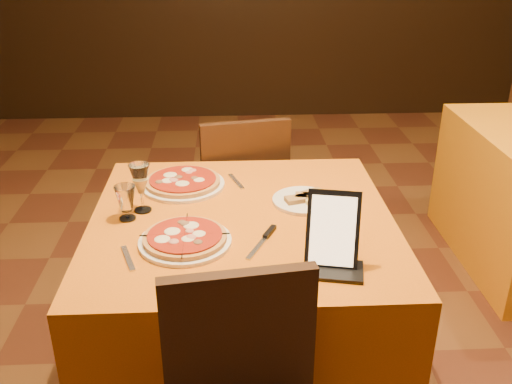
{
  "coord_description": "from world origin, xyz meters",
  "views": [
    {
      "loc": [
        -0.47,
        -1.95,
        1.71
      ],
      "look_at": [
        -0.37,
        -0.13,
        0.86
      ],
      "focal_mm": 40.0,
      "sensor_mm": 36.0,
      "label": 1
    }
  ],
  "objects_px": {
    "pizza_near": "(185,239)",
    "pizza_far": "(183,183)",
    "water_glass": "(126,203)",
    "main_table": "(243,302)",
    "chair_side_far": "(506,135)",
    "wine_glass": "(141,188)",
    "chair_main_far": "(238,195)",
    "tablet": "(333,230)"
  },
  "relations": [
    {
      "from": "pizza_near",
      "to": "pizza_far",
      "type": "height_order",
      "value": "same"
    },
    {
      "from": "water_glass",
      "to": "main_table",
      "type": "bearing_deg",
      "value": -0.96
    },
    {
      "from": "pizza_near",
      "to": "chair_side_far",
      "type": "bearing_deg",
      "value": 42.57
    },
    {
      "from": "pizza_near",
      "to": "wine_glass",
      "type": "xyz_separation_m",
      "value": [
        -0.17,
        0.25,
        0.08
      ]
    },
    {
      "from": "chair_main_far",
      "to": "pizza_far",
      "type": "height_order",
      "value": "chair_main_far"
    },
    {
      "from": "pizza_near",
      "to": "tablet",
      "type": "bearing_deg",
      "value": -17.48
    },
    {
      "from": "wine_glass",
      "to": "water_glass",
      "type": "relative_size",
      "value": 1.46
    },
    {
      "from": "pizza_far",
      "to": "main_table",
      "type": "bearing_deg",
      "value": -50.79
    },
    {
      "from": "pizza_near",
      "to": "main_table",
      "type": "bearing_deg",
      "value": 42.34
    },
    {
      "from": "chair_main_far",
      "to": "pizza_far",
      "type": "xyz_separation_m",
      "value": [
        -0.23,
        -0.53,
        0.31
      ]
    },
    {
      "from": "chair_main_far",
      "to": "tablet",
      "type": "relative_size",
      "value": 3.73
    },
    {
      "from": "tablet",
      "to": "chair_side_far",
      "type": "bearing_deg",
      "value": 64.25
    },
    {
      "from": "chair_side_far",
      "to": "wine_glass",
      "type": "relative_size",
      "value": 4.79
    },
    {
      "from": "chair_main_far",
      "to": "wine_glass",
      "type": "distance_m",
      "value": 0.91
    },
    {
      "from": "chair_side_far",
      "to": "tablet",
      "type": "xyz_separation_m",
      "value": [
        -1.52,
        -1.97,
        0.41
      ]
    },
    {
      "from": "main_table",
      "to": "tablet",
      "type": "bearing_deg",
      "value": -50.23
    },
    {
      "from": "pizza_far",
      "to": "tablet",
      "type": "height_order",
      "value": "tablet"
    },
    {
      "from": "pizza_near",
      "to": "wine_glass",
      "type": "distance_m",
      "value": 0.31
    },
    {
      "from": "chair_side_far",
      "to": "pizza_near",
      "type": "relative_size",
      "value": 2.92
    },
    {
      "from": "main_table",
      "to": "chair_main_far",
      "type": "xyz_separation_m",
      "value": [
        0.0,
        0.81,
        0.08
      ]
    },
    {
      "from": "main_table",
      "to": "wine_glass",
      "type": "xyz_separation_m",
      "value": [
        -0.37,
        0.07,
        0.47
      ]
    },
    {
      "from": "chair_side_far",
      "to": "wine_glass",
      "type": "height_order",
      "value": "wine_glass"
    },
    {
      "from": "main_table",
      "to": "pizza_near",
      "type": "height_order",
      "value": "pizza_near"
    },
    {
      "from": "chair_main_far",
      "to": "pizza_near",
      "type": "relative_size",
      "value": 2.92
    },
    {
      "from": "main_table",
      "to": "wine_glass",
      "type": "distance_m",
      "value": 0.6
    },
    {
      "from": "pizza_far",
      "to": "tablet",
      "type": "bearing_deg",
      "value": -50.49
    },
    {
      "from": "main_table",
      "to": "chair_side_far",
      "type": "height_order",
      "value": "chair_side_far"
    },
    {
      "from": "wine_glass",
      "to": "tablet",
      "type": "xyz_separation_m",
      "value": [
        0.64,
        -0.4,
        0.03
      ]
    },
    {
      "from": "main_table",
      "to": "tablet",
      "type": "xyz_separation_m",
      "value": [
        0.27,
        -0.32,
        0.49
      ]
    },
    {
      "from": "main_table",
      "to": "chair_side_far",
      "type": "xyz_separation_m",
      "value": [
        1.79,
        1.65,
        0.08
      ]
    },
    {
      "from": "pizza_near",
      "to": "water_glass",
      "type": "bearing_deg",
      "value": 139.79
    },
    {
      "from": "water_glass",
      "to": "pizza_near",
      "type": "bearing_deg",
      "value": -40.21
    },
    {
      "from": "pizza_near",
      "to": "pizza_far",
      "type": "relative_size",
      "value": 0.92
    },
    {
      "from": "chair_main_far",
      "to": "pizza_near",
      "type": "xyz_separation_m",
      "value": [
        -0.2,
        -0.99,
        0.31
      ]
    },
    {
      "from": "main_table",
      "to": "water_glass",
      "type": "distance_m",
      "value": 0.6
    },
    {
      "from": "pizza_near",
      "to": "pizza_far",
      "type": "bearing_deg",
      "value": 94.57
    },
    {
      "from": "pizza_near",
      "to": "tablet",
      "type": "xyz_separation_m",
      "value": [
        0.47,
        -0.15,
        0.1
      ]
    },
    {
      "from": "main_table",
      "to": "pizza_far",
      "type": "xyz_separation_m",
      "value": [
        -0.23,
        0.28,
        0.39
      ]
    },
    {
      "from": "chair_main_far",
      "to": "tablet",
      "type": "height_order",
      "value": "tablet"
    },
    {
      "from": "main_table",
      "to": "pizza_near",
      "type": "bearing_deg",
      "value": -137.66
    },
    {
      "from": "wine_glass",
      "to": "chair_main_far",
      "type": "bearing_deg",
      "value": 63.62
    },
    {
      "from": "main_table",
      "to": "water_glass",
      "type": "relative_size",
      "value": 8.46
    }
  ]
}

